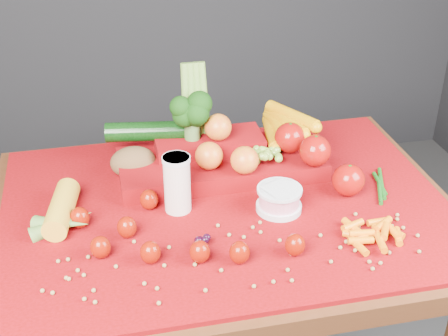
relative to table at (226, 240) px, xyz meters
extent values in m
cube|color=#391D0D|center=(0.00, 0.00, 0.07)|extent=(1.10, 0.80, 0.05)
cube|color=#391D0D|center=(-0.48, 0.33, -0.31)|extent=(0.06, 0.06, 0.70)
cube|color=#391D0D|center=(0.48, 0.33, -0.31)|extent=(0.06, 0.06, 0.70)
cube|color=maroon|center=(0.00, 0.00, 0.10)|extent=(1.05, 0.75, 0.01)
cylinder|color=beige|center=(-0.11, 0.00, 0.18)|extent=(0.06, 0.06, 0.14)
cylinder|color=silver|center=(-0.11, 0.00, 0.24)|extent=(0.07, 0.07, 0.01)
cylinder|color=silver|center=(0.12, -0.05, 0.11)|extent=(0.11, 0.11, 0.01)
cylinder|color=pink|center=(0.12, -0.05, 0.14)|extent=(0.09, 0.09, 0.04)
cylinder|color=silver|center=(0.12, -0.05, 0.16)|extent=(0.11, 0.11, 0.01)
ellipsoid|color=maroon|center=(-0.24, -0.08, 0.13)|extent=(0.04, 0.04, 0.05)
cone|color=#144E0E|center=(-0.24, -0.08, 0.16)|extent=(0.03, 0.03, 0.01)
ellipsoid|color=maroon|center=(-0.30, -0.14, 0.13)|extent=(0.04, 0.04, 0.05)
cone|color=#144E0E|center=(-0.30, -0.14, 0.16)|extent=(0.03, 0.03, 0.01)
ellipsoid|color=maroon|center=(-0.20, -0.18, 0.13)|extent=(0.04, 0.04, 0.05)
cone|color=#144E0E|center=(-0.20, -0.18, 0.16)|extent=(0.03, 0.03, 0.01)
ellipsoid|color=maroon|center=(-0.10, -0.20, 0.13)|extent=(0.04, 0.04, 0.05)
cone|color=#144E0E|center=(-0.10, -0.20, 0.16)|extent=(0.03, 0.03, 0.01)
ellipsoid|color=maroon|center=(-0.02, -0.22, 0.13)|extent=(0.04, 0.04, 0.05)
cone|color=#144E0E|center=(-0.02, -0.22, 0.16)|extent=(0.03, 0.03, 0.01)
ellipsoid|color=maroon|center=(0.10, -0.22, 0.13)|extent=(0.04, 0.04, 0.05)
cone|color=#144E0E|center=(0.10, -0.22, 0.16)|extent=(0.03, 0.03, 0.01)
ellipsoid|color=maroon|center=(-0.18, 0.02, 0.13)|extent=(0.04, 0.04, 0.05)
cone|color=#144E0E|center=(-0.18, 0.02, 0.16)|extent=(0.03, 0.03, 0.01)
ellipsoid|color=maroon|center=(-0.34, -0.02, 0.13)|extent=(0.04, 0.04, 0.05)
cone|color=#144E0E|center=(-0.34, -0.02, 0.16)|extent=(0.03, 0.03, 0.01)
cylinder|color=gold|center=(-0.38, 0.02, 0.13)|extent=(0.09, 0.19, 0.06)
ellipsoid|color=brown|center=(-0.20, 0.18, 0.15)|extent=(0.12, 0.09, 0.08)
cube|color=maroon|center=(0.02, 0.15, 0.13)|extent=(0.52, 0.22, 0.04)
cube|color=maroon|center=(0.00, 0.20, 0.17)|extent=(0.28, 0.12, 0.03)
sphere|color=#930709|center=(0.24, 0.06, 0.19)|extent=(0.08, 0.08, 0.08)
sphere|color=#930709|center=(0.30, -0.02, 0.15)|extent=(0.08, 0.08, 0.08)
sphere|color=#930709|center=(0.20, 0.14, 0.19)|extent=(0.08, 0.08, 0.08)
sphere|color=red|center=(-0.02, 0.10, 0.19)|extent=(0.07, 0.07, 0.07)
sphere|color=red|center=(0.06, 0.06, 0.19)|extent=(0.07, 0.07, 0.07)
sphere|color=red|center=(0.02, 0.18, 0.22)|extent=(0.07, 0.07, 0.07)
cylinder|color=#CD9804|center=(0.18, 0.22, 0.17)|extent=(0.06, 0.18, 0.04)
cylinder|color=#CD9804|center=(0.20, 0.22, 0.18)|extent=(0.04, 0.18, 0.04)
cylinder|color=#CD9804|center=(0.22, 0.22, 0.20)|extent=(0.08, 0.18, 0.04)
cylinder|color=#CD9804|center=(0.23, 0.22, 0.21)|extent=(0.11, 0.18, 0.04)
cylinder|color=#3F662D|center=(-0.04, 0.20, 0.21)|extent=(0.04, 0.04, 0.04)
cylinder|color=olive|center=(-0.05, 0.24, 0.26)|extent=(0.03, 0.06, 0.22)
cylinder|color=olive|center=(-0.04, 0.24, 0.26)|extent=(0.02, 0.06, 0.22)
cylinder|color=olive|center=(-0.02, 0.24, 0.26)|extent=(0.02, 0.06, 0.22)
cylinder|color=olive|center=(0.00, 0.24, 0.26)|extent=(0.03, 0.06, 0.22)
cylinder|color=black|center=(-0.14, 0.24, 0.20)|extent=(0.25, 0.09, 0.05)
camera|label=1|loc=(-0.27, -1.21, 0.93)|focal=50.00mm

